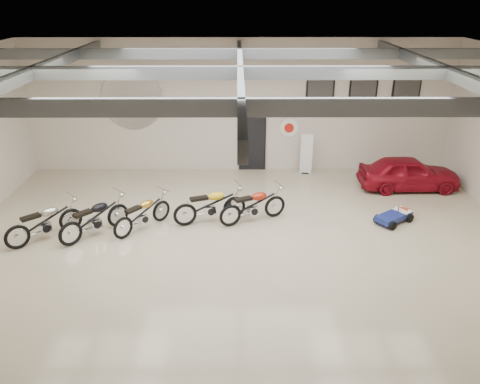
{
  "coord_description": "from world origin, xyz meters",
  "views": [
    {
      "loc": [
        -0.06,
        -11.4,
        6.64
      ],
      "look_at": [
        0.0,
        1.2,
        1.1
      ],
      "focal_mm": 35.0,
      "sensor_mm": 36.0,
      "label": 1
    }
  ],
  "objects_px": {
    "motorcycle_gold": "(142,213)",
    "motorcycle_red": "(253,205)",
    "banner_stand": "(306,153)",
    "motorcycle_silver": "(44,221)",
    "motorcycle_black": "(94,217)",
    "go_kart": "(397,213)",
    "motorcycle_yellow": "(210,205)",
    "vintage_car": "(409,173)"
  },
  "relations": [
    {
      "from": "motorcycle_yellow",
      "to": "go_kart",
      "type": "height_order",
      "value": "motorcycle_yellow"
    },
    {
      "from": "banner_stand",
      "to": "vintage_car",
      "type": "relative_size",
      "value": 0.48
    },
    {
      "from": "motorcycle_silver",
      "to": "motorcycle_red",
      "type": "relative_size",
      "value": 1.01
    },
    {
      "from": "motorcycle_black",
      "to": "go_kart",
      "type": "distance_m",
      "value": 9.05
    },
    {
      "from": "motorcycle_yellow",
      "to": "motorcycle_red",
      "type": "relative_size",
      "value": 1.03
    },
    {
      "from": "banner_stand",
      "to": "go_kart",
      "type": "bearing_deg",
      "value": -50.78
    },
    {
      "from": "banner_stand",
      "to": "motorcycle_gold",
      "type": "xyz_separation_m",
      "value": [
        -5.44,
        -4.54,
        -0.3
      ]
    },
    {
      "from": "motorcycle_black",
      "to": "motorcycle_red",
      "type": "xyz_separation_m",
      "value": [
        4.59,
        0.86,
        -0.01
      ]
    },
    {
      "from": "motorcycle_yellow",
      "to": "go_kart",
      "type": "xyz_separation_m",
      "value": [
        5.73,
        -0.0,
        -0.31
      ]
    },
    {
      "from": "banner_stand",
      "to": "motorcycle_red",
      "type": "height_order",
      "value": "banner_stand"
    },
    {
      "from": "motorcycle_gold",
      "to": "motorcycle_yellow",
      "type": "distance_m",
      "value": 2.03
    },
    {
      "from": "banner_stand",
      "to": "motorcycle_silver",
      "type": "distance_m",
      "value": 9.6
    },
    {
      "from": "vintage_car",
      "to": "motorcycle_gold",
      "type": "bearing_deg",
      "value": 108.03
    },
    {
      "from": "motorcycle_silver",
      "to": "go_kart",
      "type": "distance_m",
      "value": 10.43
    },
    {
      "from": "motorcycle_silver",
      "to": "go_kart",
      "type": "height_order",
      "value": "motorcycle_silver"
    },
    {
      "from": "motorcycle_black",
      "to": "motorcycle_red",
      "type": "height_order",
      "value": "motorcycle_black"
    },
    {
      "from": "banner_stand",
      "to": "vintage_car",
      "type": "height_order",
      "value": "banner_stand"
    },
    {
      "from": "motorcycle_yellow",
      "to": "motorcycle_black",
      "type": "bearing_deg",
      "value": 175.34
    },
    {
      "from": "motorcycle_yellow",
      "to": "motorcycle_red",
      "type": "height_order",
      "value": "motorcycle_yellow"
    },
    {
      "from": "motorcycle_silver",
      "to": "motorcycle_yellow",
      "type": "relative_size",
      "value": 0.98
    },
    {
      "from": "go_kart",
      "to": "vintage_car",
      "type": "height_order",
      "value": "vintage_car"
    },
    {
      "from": "motorcycle_gold",
      "to": "motorcycle_red",
      "type": "bearing_deg",
      "value": -41.32
    },
    {
      "from": "motorcycle_silver",
      "to": "motorcycle_yellow",
      "type": "xyz_separation_m",
      "value": [
        4.64,
        1.07,
        0.01
      ]
    },
    {
      "from": "motorcycle_black",
      "to": "go_kart",
      "type": "height_order",
      "value": "motorcycle_black"
    },
    {
      "from": "motorcycle_silver",
      "to": "go_kart",
      "type": "bearing_deg",
      "value": -36.64
    },
    {
      "from": "banner_stand",
      "to": "motorcycle_red",
      "type": "distance_m",
      "value": 4.59
    },
    {
      "from": "banner_stand",
      "to": "motorcycle_black",
      "type": "height_order",
      "value": "banner_stand"
    },
    {
      "from": "motorcycle_silver",
      "to": "motorcycle_gold",
      "type": "distance_m",
      "value": 2.74
    },
    {
      "from": "go_kart",
      "to": "motorcycle_black",
      "type": "bearing_deg",
      "value": 149.25
    },
    {
      "from": "motorcycle_black",
      "to": "motorcycle_yellow",
      "type": "height_order",
      "value": "motorcycle_yellow"
    },
    {
      "from": "motorcycle_silver",
      "to": "vintage_car",
      "type": "relative_size",
      "value": 0.63
    },
    {
      "from": "motorcycle_gold",
      "to": "motorcycle_yellow",
      "type": "relative_size",
      "value": 0.92
    },
    {
      "from": "motorcycle_black",
      "to": "motorcycle_yellow",
      "type": "xyz_separation_m",
      "value": [
        3.28,
        0.85,
        0.01
      ]
    },
    {
      "from": "motorcycle_red",
      "to": "go_kart",
      "type": "distance_m",
      "value": 4.43
    },
    {
      "from": "motorcycle_gold",
      "to": "vintage_car",
      "type": "bearing_deg",
      "value": -31.06
    },
    {
      "from": "motorcycle_yellow",
      "to": "vintage_car",
      "type": "bearing_deg",
      "value": 1.17
    },
    {
      "from": "motorcycle_silver",
      "to": "vintage_car",
      "type": "xyz_separation_m",
      "value": [
        11.55,
        3.63,
        0.03
      ]
    },
    {
      "from": "motorcycle_silver",
      "to": "vintage_car",
      "type": "bearing_deg",
      "value": -25.07
    },
    {
      "from": "motorcycle_black",
      "to": "go_kart",
      "type": "bearing_deg",
      "value": -42.11
    },
    {
      "from": "motorcycle_red",
      "to": "vintage_car",
      "type": "height_order",
      "value": "vintage_car"
    },
    {
      "from": "motorcycle_yellow",
      "to": "banner_stand",
      "type": "bearing_deg",
      "value": 30.31
    },
    {
      "from": "banner_stand",
      "to": "motorcycle_silver",
      "type": "relative_size",
      "value": 0.77
    }
  ]
}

